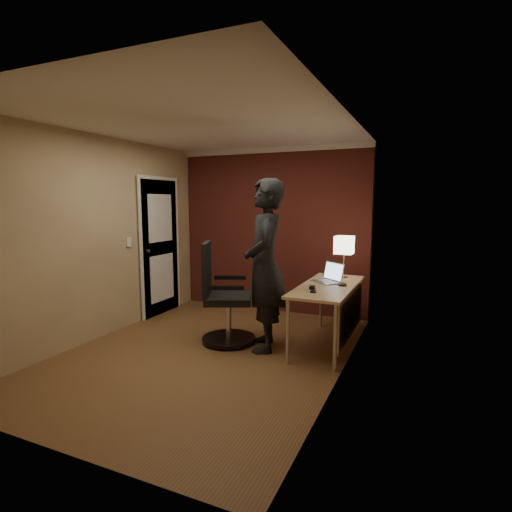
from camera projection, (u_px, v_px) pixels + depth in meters
name	position (u px, v px, depth m)	size (l,w,h in m)	color
room	(244.00, 224.00, 5.86)	(4.00, 4.00, 4.00)	brown
desk	(334.00, 296.00, 4.63)	(0.60, 1.50, 0.73)	tan
desk_lamp	(344.00, 246.00, 5.00)	(0.22, 0.22, 0.54)	silver
laptop	(330.00, 277.00, 4.82)	(0.42, 0.41, 0.23)	silver
mouse	(312.00, 287.00, 4.44)	(0.06, 0.10, 0.03)	black
phone	(313.00, 292.00, 4.29)	(0.06, 0.12, 0.01)	black
wallet	(342.00, 284.00, 4.62)	(0.09, 0.11, 0.02)	black
office_chair	(222.00, 300.00, 4.77)	(0.71, 0.76, 1.19)	black
person	(265.00, 265.00, 4.53)	(0.71, 0.47, 1.95)	black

